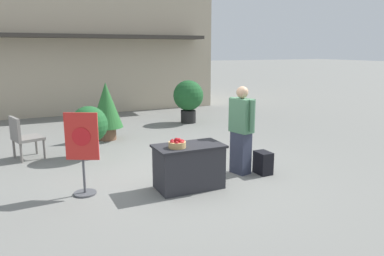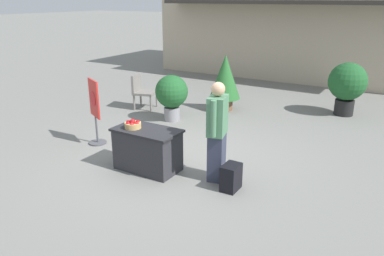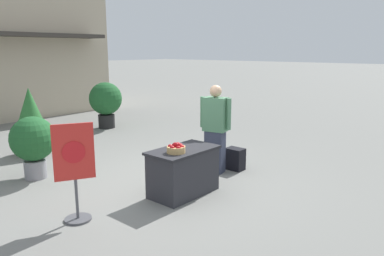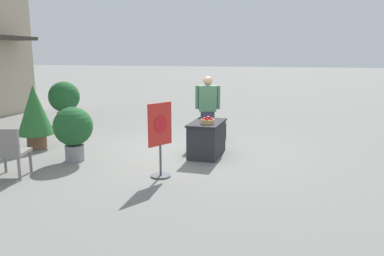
{
  "view_description": "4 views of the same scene",
  "coord_description": "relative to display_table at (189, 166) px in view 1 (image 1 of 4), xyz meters",
  "views": [
    {
      "loc": [
        -2.67,
        -6.05,
        2.3
      ],
      "look_at": [
        0.14,
        0.0,
        0.88
      ],
      "focal_mm": 35.0,
      "sensor_mm": 36.0,
      "label": 1
    },
    {
      "loc": [
        3.55,
        -5.33,
        2.86
      ],
      "look_at": [
        0.27,
        0.1,
        0.64
      ],
      "focal_mm": 35.0,
      "sensor_mm": 36.0,
      "label": 2
    },
    {
      "loc": [
        -4.38,
        -4.42,
        2.27
      ],
      "look_at": [
        0.32,
        -0.34,
        0.96
      ],
      "focal_mm": 35.0,
      "sensor_mm": 36.0,
      "label": 3
    },
    {
      "loc": [
        -7.85,
        -2.53,
        2.16
      ],
      "look_at": [
        -0.17,
        -0.26,
        0.58
      ],
      "focal_mm": 35.0,
      "sensor_mm": 36.0,
      "label": 4
    }
  ],
  "objects": [
    {
      "name": "ground_plane",
      "position": [
        0.2,
        0.61,
        -0.37
      ],
      "size": [
        120.0,
        120.0,
        0.0
      ],
      "primitive_type": "plane",
      "color": "slate"
    },
    {
      "name": "potted_plant_near_left",
      "position": [
        -1.19,
        2.51,
        0.3
      ],
      "size": [
        0.79,
        0.79,
        1.12
      ],
      "color": "gray",
      "rests_on": "ground_plane"
    },
    {
      "name": "person_visitor",
      "position": [
        1.19,
        0.29,
        0.46
      ],
      "size": [
        0.35,
        0.6,
        1.64
      ],
      "rotation": [
        0.0,
        0.0,
        -2.91
      ],
      "color": "#33384C",
      "rests_on": "ground_plane"
    },
    {
      "name": "potted_plant_far_right",
      "position": [
        -0.49,
        3.98,
        0.47
      ],
      "size": [
        0.81,
        0.81,
        1.48
      ],
      "color": "brown",
      "rests_on": "ground_plane"
    },
    {
      "name": "poster_board",
      "position": [
        -1.64,
        0.44,
        0.34
      ],
      "size": [
        0.48,
        0.36,
        1.34
      ],
      "rotation": [
        0.0,
        0.0,
        -2.04
      ],
      "color": "#4C4C51",
      "rests_on": "ground_plane"
    },
    {
      "name": "apple_basket",
      "position": [
        -0.24,
        -0.07,
        0.44
      ],
      "size": [
        0.28,
        0.28,
        0.16
      ],
      "color": "tan",
      "rests_on": "display_table"
    },
    {
      "name": "storefront_building",
      "position": [
        -0.37,
        10.52,
        1.81
      ],
      "size": [
        10.05,
        5.76,
        4.36
      ],
      "color": "#B7A88E",
      "rests_on": "ground_plane"
    },
    {
      "name": "backpack",
      "position": [
        1.56,
        0.08,
        -0.16
      ],
      "size": [
        0.24,
        0.34,
        0.42
      ],
      "color": "black",
      "rests_on": "ground_plane"
    },
    {
      "name": "potted_plant_near_right",
      "position": [
        2.32,
        5.17,
        0.43
      ],
      "size": [
        0.95,
        0.95,
        1.34
      ],
      "color": "black",
      "rests_on": "ground_plane"
    },
    {
      "name": "patio_chair",
      "position": [
        -2.48,
        2.97,
        0.14
      ],
      "size": [
        0.69,
        0.69,
        0.92
      ],
      "rotation": [
        0.0,
        0.0,
        0.29
      ],
      "color": "gray",
      "rests_on": "ground_plane"
    },
    {
      "name": "display_table",
      "position": [
        0.0,
        0.0,
        0.0
      ],
      "size": [
        1.15,
        0.64,
        0.74
      ],
      "color": "#2D2D33",
      "rests_on": "ground_plane"
    }
  ]
}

